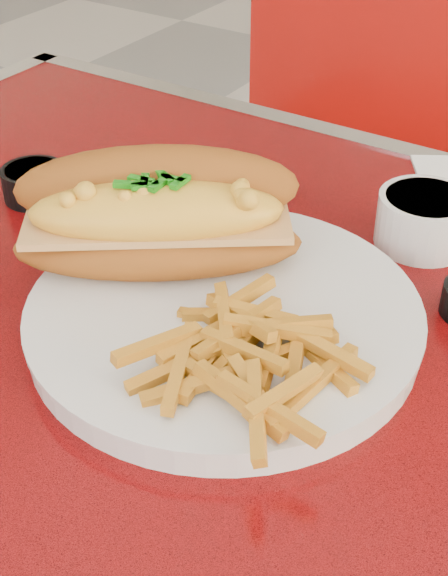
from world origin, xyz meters
The scene contains 7 objects.
diner_table centered at (0.00, 0.00, 0.61)m, with size 1.23×0.83×0.77m.
dinner_plate centered at (-0.06, 0.02, 0.78)m, with size 0.31×0.31×0.02m.
mac_hoagie centered at (-0.14, 0.05, 0.84)m, with size 0.26×0.23×0.10m.
fries_pile centered at (0.00, -0.03, 0.81)m, with size 0.12×0.11×0.04m, color orange, non-canonical shape.
fork centered at (0.01, 0.02, 0.79)m, with size 0.04×0.16×0.00m.
gravy_ramekin centered at (0.03, 0.23, 0.80)m, with size 0.10×0.10×0.05m.
sauce_cup_left centered at (-0.33, 0.10, 0.79)m, with size 0.07×0.07×0.03m.
Camera 1 is at (0.21, -0.39, 1.16)m, focal length 50.00 mm.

